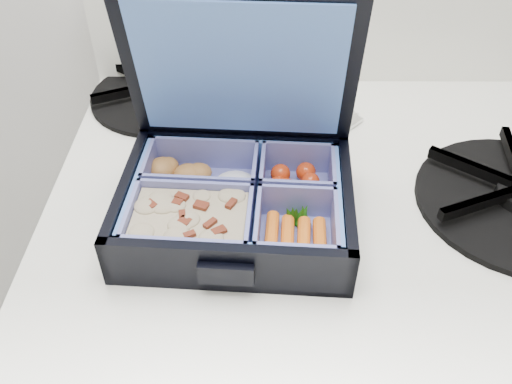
# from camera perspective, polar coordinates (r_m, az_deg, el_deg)

# --- Properties ---
(bento_box) EXTENTS (0.21, 0.17, 0.05)m
(bento_box) POSITION_cam_1_polar(r_m,az_deg,el_deg) (0.49, -2.09, -1.27)
(bento_box) COLOR black
(bento_box) RESTS_ON stove
(burner_grate_rear) EXTENTS (0.23, 0.23, 0.02)m
(burner_grate_rear) POSITION_cam_1_polar(r_m,az_deg,el_deg) (0.68, -9.88, 10.48)
(burner_grate_rear) COLOR black
(burner_grate_rear) RESTS_ON stove
(fork) EXTENTS (0.15, 0.15, 0.01)m
(fork) POSITION_cam_1_polar(r_m,az_deg,el_deg) (0.58, 4.45, 3.84)
(fork) COLOR silver
(fork) RESTS_ON stove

